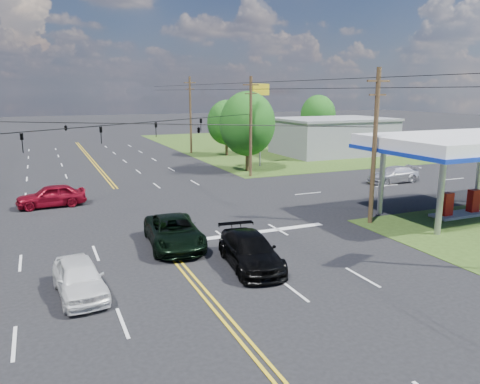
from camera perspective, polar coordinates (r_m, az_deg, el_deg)
name	(u,v)px	position (r m, az deg, el deg)	size (l,w,h in m)	color
ground	(134,211)	(33.23, -12.77, -2.24)	(280.00, 280.00, 0.00)	black
grass_ne	(315,143)	(76.06, 9.19, 5.90)	(46.00, 48.00, 0.03)	#2C4415
stop_bar	(247,234)	(27.26, 0.90, -5.11)	(10.00, 0.50, 0.02)	silver
retail_ne	(333,137)	(63.14, 11.27, 6.58)	(14.00, 10.00, 4.40)	gray
gas_canopy	(466,145)	(33.46, 25.85, 5.15)	(12.20, 8.20, 5.35)	white
pole_se	(375,145)	(29.61, 16.08, 5.53)	(1.60, 0.28, 9.50)	#3C2D19
pole_ne	(251,126)	(44.93, 1.31, 8.10)	(1.60, 0.28, 9.50)	#3C2D19
pole_right_far	(190,114)	(62.66, -6.06, 9.42)	(1.60, 0.28, 10.00)	#3C2D19
span_wire_signals	(130,124)	(32.30, -13.27, 8.12)	(26.00, 18.00, 1.13)	black
power_lines	(134,83)	(30.27, -12.81, 12.83)	(26.04, 100.00, 0.64)	black
tree_right_a	(247,124)	(48.07, 0.90, 8.31)	(5.70, 5.70, 8.18)	#3C2D19
tree_right_b	(226,123)	(60.12, -1.66, 8.46)	(4.94, 4.94, 7.09)	#3C2D19
tree_far_r	(318,115)	(73.49, 9.49, 9.23)	(5.32, 5.32, 7.63)	#3C2D19
pickup_dkgreen	(174,232)	(25.12, -8.05, -4.85)	(2.64, 5.73, 1.59)	black
suv_black	(250,251)	(22.12, 1.26, -7.18)	(2.16, 5.32, 1.54)	black
pickup_white	(79,278)	(20.19, -19.00, -9.89)	(1.76, 4.37, 1.49)	white
sedan_red	(51,196)	(36.00, -22.03, -0.43)	(1.89, 4.70, 1.60)	maroon
sedan_far	(393,175)	(44.51, 18.15, 2.03)	(2.04, 5.02, 1.46)	silver
polesign_ne	(260,101)	(51.15, 2.50, 10.99)	(2.39, 1.04, 8.91)	#A5A5AA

